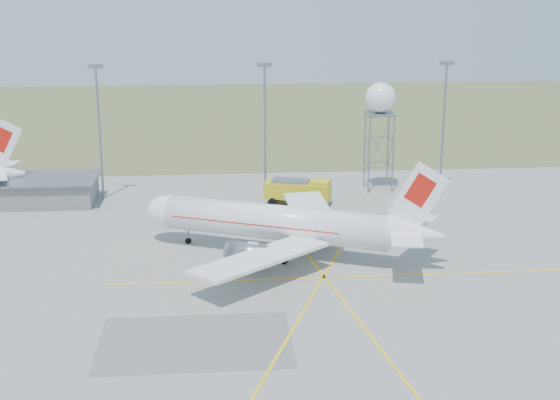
{
  "coord_description": "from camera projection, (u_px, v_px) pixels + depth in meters",
  "views": [
    {
      "loc": [
        -17.84,
        -51.62,
        32.54
      ],
      "look_at": [
        -9.92,
        40.0,
        6.44
      ],
      "focal_mm": 50.0,
      "sensor_mm": 36.0,
      "label": 1
    }
  ],
  "objects": [
    {
      "name": "mast_a",
      "position": [
        99.0,
        121.0,
        116.9
      ],
      "size": [
        2.2,
        0.5,
        20.5
      ],
      "color": "slate",
      "rests_on": "ground"
    },
    {
      "name": "mast_c",
      "position": [
        444.0,
        116.0,
        121.29
      ],
      "size": [
        2.2,
        0.5,
        20.5
      ],
      "color": "slate",
      "rests_on": "ground"
    },
    {
      "name": "mast_b",
      "position": [
        265.0,
        118.0,
        118.97
      ],
      "size": [
        2.2,
        0.5,
        20.5
      ],
      "color": "slate",
      "rests_on": "ground"
    },
    {
      "name": "airliner_main",
      "position": [
        280.0,
        224.0,
        94.59
      ],
      "size": [
        36.23,
        33.79,
        12.92
      ],
      "rotation": [
        0.0,
        0.0,
        2.73
      ],
      "color": "white",
      "rests_on": "ground"
    },
    {
      "name": "building_grey",
      "position": [
        34.0,
        191.0,
        116.91
      ],
      "size": [
        19.0,
        10.0,
        3.9
      ],
      "color": "gray",
      "rests_on": "ground"
    },
    {
      "name": "grass_strip",
      "position": [
        285.0,
        115.0,
        194.01
      ],
      "size": [
        400.0,
        120.0,
        0.03
      ],
      "primitive_type": "cube",
      "color": "#516336",
      "rests_on": "ground"
    },
    {
      "name": "radar_tower",
      "position": [
        379.0,
        130.0,
        122.61
      ],
      "size": [
        4.75,
        4.75,
        17.19
      ],
      "color": "slate",
      "rests_on": "ground"
    },
    {
      "name": "fire_truck",
      "position": [
        299.0,
        192.0,
        116.31
      ],
      "size": [
        10.29,
        6.32,
        3.9
      ],
      "rotation": [
        0.0,
        0.0,
        -0.33
      ],
      "color": "gold",
      "rests_on": "ground"
    }
  ]
}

